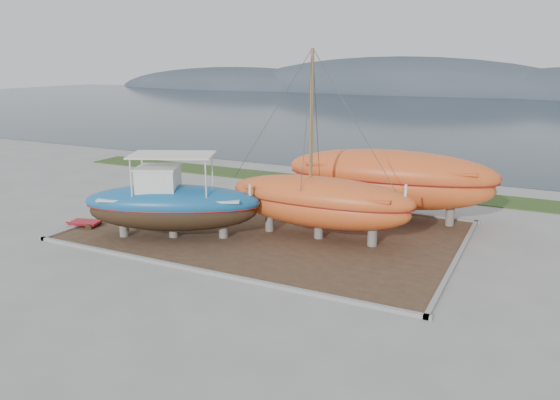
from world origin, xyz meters
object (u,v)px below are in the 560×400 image
at_px(blue_caique, 172,196).
at_px(white_dinghy, 187,199).
at_px(red_trailer, 86,224).
at_px(orange_bare_hull, 389,186).
at_px(orange_sailboat, 320,147).

relative_size(blue_caique, white_dinghy, 1.82).
relative_size(white_dinghy, red_trailer, 2.10).
bearing_deg(white_dinghy, blue_caique, -69.78).
height_order(blue_caique, red_trailer, blue_caique).
bearing_deg(orange_bare_hull, red_trailer, -154.36).
bearing_deg(blue_caique, red_trailer, 162.80).
relative_size(orange_bare_hull, red_trailer, 5.04).
bearing_deg(white_dinghy, orange_bare_hull, 11.49).
distance_m(white_dinghy, orange_bare_hull, 11.20).
height_order(orange_bare_hull, red_trailer, orange_bare_hull).
xyz_separation_m(blue_caique, orange_sailboat, (6.37, 3.00, 2.40)).
distance_m(orange_sailboat, orange_bare_hull, 5.70).
xyz_separation_m(white_dinghy, orange_sailboat, (8.47, -1.03, 3.73)).
bearing_deg(orange_sailboat, red_trailer, -163.83).
height_order(orange_sailboat, orange_bare_hull, orange_sailboat).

